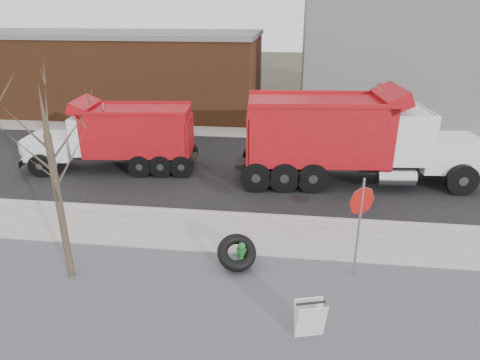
# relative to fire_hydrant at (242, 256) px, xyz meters

# --- Properties ---
(ground) EXTENTS (120.00, 120.00, 0.00)m
(ground) POSITION_rel_fire_hydrant_xyz_m (-1.31, 1.57, -0.35)
(ground) COLOR #383328
(ground) RESTS_ON ground
(gravel_verge) EXTENTS (60.00, 5.00, 0.03)m
(gravel_verge) POSITION_rel_fire_hydrant_xyz_m (-1.31, -1.93, -0.34)
(gravel_verge) COLOR slate
(gravel_verge) RESTS_ON ground
(sidewalk) EXTENTS (60.00, 2.50, 0.06)m
(sidewalk) POSITION_rel_fire_hydrant_xyz_m (-1.31, 1.82, -0.32)
(sidewalk) COLOR #9E9B93
(sidewalk) RESTS_ON ground
(curb) EXTENTS (60.00, 0.15, 0.11)m
(curb) POSITION_rel_fire_hydrant_xyz_m (-1.31, 3.12, -0.30)
(curb) COLOR #9E9B93
(curb) RESTS_ON ground
(road) EXTENTS (60.00, 9.40, 0.02)m
(road) POSITION_rel_fire_hydrant_xyz_m (-1.31, 7.87, -0.34)
(road) COLOR black
(road) RESTS_ON ground
(far_sidewalk) EXTENTS (60.00, 2.00, 0.06)m
(far_sidewalk) POSITION_rel_fire_hydrant_xyz_m (-1.31, 13.57, -0.32)
(far_sidewalk) COLOR #9E9B93
(far_sidewalk) RESTS_ON ground
(building_grey) EXTENTS (12.00, 10.00, 8.00)m
(building_grey) POSITION_rel_fire_hydrant_xyz_m (7.69, 19.57, 3.65)
(building_grey) COLOR slate
(building_grey) RESTS_ON ground
(building_brick) EXTENTS (20.20, 8.20, 5.30)m
(building_brick) POSITION_rel_fire_hydrant_xyz_m (-11.31, 18.57, 2.30)
(building_brick) COLOR brown
(building_brick) RESTS_ON ground
(bare_tree) EXTENTS (3.20, 3.20, 5.20)m
(bare_tree) POSITION_rel_fire_hydrant_xyz_m (-4.51, -1.03, 2.94)
(bare_tree) COLOR #382D23
(bare_tree) RESTS_ON ground
(fire_hydrant) EXTENTS (0.44, 0.42, 0.77)m
(fire_hydrant) POSITION_rel_fire_hydrant_xyz_m (0.00, 0.00, 0.00)
(fire_hydrant) COLOR #296C29
(fire_hydrant) RESTS_ON ground
(truck_tire) EXTENTS (1.35, 1.31, 0.92)m
(truck_tire) POSITION_rel_fire_hydrant_xyz_m (-0.13, -0.04, 0.13)
(truck_tire) COLOR black
(truck_tire) RESTS_ON ground
(stop_sign) EXTENTS (0.67, 0.42, 2.83)m
(stop_sign) POSITION_rel_fire_hydrant_xyz_m (3.06, -0.02, 1.57)
(stop_sign) COLOR gray
(stop_sign) RESTS_ON ground
(sandwich_board) EXTENTS (0.73, 0.57, 0.90)m
(sandwich_board) POSITION_rel_fire_hydrant_xyz_m (1.81, -2.54, 0.12)
(sandwich_board) COLOR silver
(sandwich_board) RESTS_ON ground
(dump_truck_red_a) EXTENTS (9.84, 3.44, 3.90)m
(dump_truck_red_a) POSITION_rel_fire_hydrant_xyz_m (3.51, 6.80, 1.63)
(dump_truck_red_a) COLOR black
(dump_truck_red_a) RESTS_ON ground
(dump_truck_red_b) EXTENTS (7.51, 2.89, 3.15)m
(dump_truck_red_b) POSITION_rel_fire_hydrant_xyz_m (-6.26, 7.02, 1.25)
(dump_truck_red_b) COLOR black
(dump_truck_red_b) RESTS_ON ground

